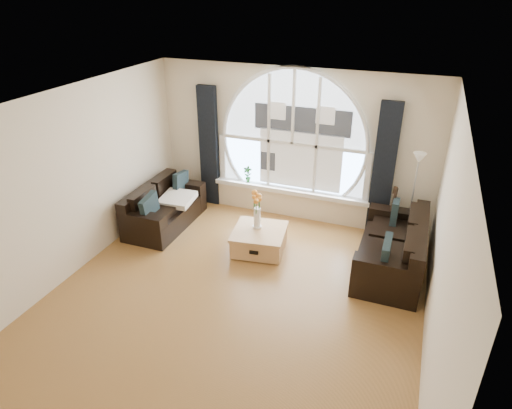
% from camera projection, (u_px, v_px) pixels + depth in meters
% --- Properties ---
extents(ground, '(5.00, 5.50, 0.01)m').
position_uv_depth(ground, '(233.00, 299.00, 6.20)').
color(ground, brown).
rests_on(ground, ground).
extents(ceiling, '(5.00, 5.50, 0.01)m').
position_uv_depth(ceiling, '(227.00, 107.00, 4.98)').
color(ceiling, silver).
rests_on(ceiling, ground).
extents(wall_back, '(5.00, 0.01, 2.70)m').
position_uv_depth(wall_back, '(293.00, 145.00, 7.88)').
color(wall_back, beige).
rests_on(wall_back, ground).
extents(wall_front, '(5.00, 0.01, 2.70)m').
position_uv_depth(wall_front, '(81.00, 377.00, 3.30)').
color(wall_front, beige).
rests_on(wall_front, ground).
extents(wall_left, '(0.01, 5.50, 2.70)m').
position_uv_depth(wall_left, '(70.00, 184.00, 6.38)').
color(wall_left, beige).
rests_on(wall_left, ground).
extents(wall_right, '(0.01, 5.50, 2.70)m').
position_uv_depth(wall_right, '(443.00, 252.00, 4.80)').
color(wall_right, beige).
rests_on(wall_right, ground).
extents(attic_slope, '(0.92, 5.50, 0.72)m').
position_uv_depth(attic_slope, '(430.00, 162.00, 4.44)').
color(attic_slope, silver).
rests_on(attic_slope, ground).
extents(arched_window, '(2.60, 0.06, 2.15)m').
position_uv_depth(arched_window, '(293.00, 131.00, 7.73)').
color(arched_window, silver).
rests_on(arched_window, wall_back).
extents(window_sill, '(2.90, 0.22, 0.08)m').
position_uv_depth(window_sill, '(290.00, 190.00, 8.18)').
color(window_sill, white).
rests_on(window_sill, wall_back).
extents(window_frame, '(2.76, 0.08, 2.15)m').
position_uv_depth(window_frame, '(293.00, 131.00, 7.71)').
color(window_frame, white).
rests_on(window_frame, wall_back).
extents(neighbor_house, '(1.70, 0.02, 1.50)m').
position_uv_depth(neighbor_house, '(301.00, 139.00, 7.73)').
color(neighbor_house, silver).
rests_on(neighbor_house, wall_back).
extents(curtain_left, '(0.35, 0.12, 2.30)m').
position_uv_depth(curtain_left, '(209.00, 147.00, 8.38)').
color(curtain_left, black).
rests_on(curtain_left, ground).
extents(curtain_right, '(0.35, 0.12, 2.30)m').
position_uv_depth(curtain_right, '(384.00, 170.00, 7.37)').
color(curtain_right, black).
rests_on(curtain_right, ground).
extents(sofa_left, '(0.83, 1.64, 0.73)m').
position_uv_depth(sofa_left, '(165.00, 205.00, 7.91)').
color(sofa_left, black).
rests_on(sofa_left, ground).
extents(sofa_right, '(0.92, 1.83, 0.81)m').
position_uv_depth(sofa_right, '(392.00, 246.00, 6.68)').
color(sofa_right, black).
rests_on(sofa_right, ground).
extents(coffee_chest, '(0.94, 0.94, 0.41)m').
position_uv_depth(coffee_chest, '(259.00, 239.00, 7.24)').
color(coffee_chest, tan).
rests_on(coffee_chest, ground).
extents(throw_blanket, '(0.58, 0.58, 0.10)m').
position_uv_depth(throw_blanket, '(177.00, 199.00, 7.89)').
color(throw_blanket, silver).
rests_on(throw_blanket, sofa_left).
extents(vase_flowers, '(0.24, 0.24, 0.70)m').
position_uv_depth(vase_flowers, '(257.00, 206.00, 7.08)').
color(vase_flowers, white).
rests_on(vase_flowers, coffee_chest).
extents(floor_lamp, '(0.24, 0.24, 1.60)m').
position_uv_depth(floor_lamp, '(412.00, 200.00, 7.17)').
color(floor_lamp, '#B2B2B2').
rests_on(floor_lamp, ground).
extents(guitar, '(0.42, 0.35, 1.06)m').
position_uv_depth(guitar, '(392.00, 213.00, 7.34)').
color(guitar, brown).
rests_on(guitar, ground).
extents(potted_plant, '(0.17, 0.13, 0.31)m').
position_uv_depth(potted_plant, '(248.00, 174.00, 8.35)').
color(potted_plant, '#1E6023').
rests_on(potted_plant, window_sill).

